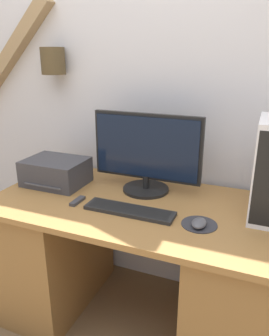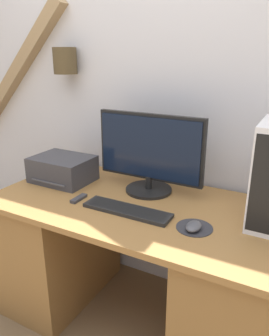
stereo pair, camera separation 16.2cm
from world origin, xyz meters
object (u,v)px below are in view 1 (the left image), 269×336
object	(u,v)px
mouse	(199,223)
remote_control	(77,201)
keyboard	(129,210)
monitor	(146,152)
printer	(56,172)

from	to	relation	value
mouse	remote_control	bearing A→B (deg)	178.73
keyboard	mouse	xyz separation A→B (m)	(0.34, -0.01, 0.01)
monitor	remote_control	xyz separation A→B (m)	(-0.27, -0.28, -0.21)
keyboard	mouse	size ratio (longest dim) A/B	4.53
monitor	printer	world-z (taller)	monitor
printer	keyboard	bearing A→B (deg)	-18.02
keyboard	printer	xyz separation A→B (m)	(-0.54, 0.18, 0.06)
monitor	mouse	bearing A→B (deg)	-39.64
monitor	remote_control	size ratio (longest dim) A/B	5.53
monitor	keyboard	bearing A→B (deg)	-85.90
keyboard	remote_control	bearing A→B (deg)	-179.79
monitor	mouse	distance (m)	0.51
monitor	remote_control	distance (m)	0.45
monitor	remote_control	bearing A→B (deg)	-133.55
mouse	remote_control	distance (m)	0.63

